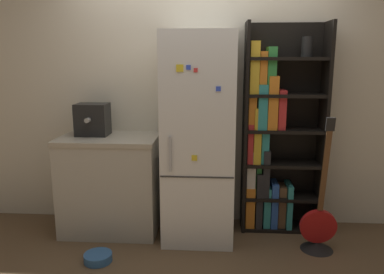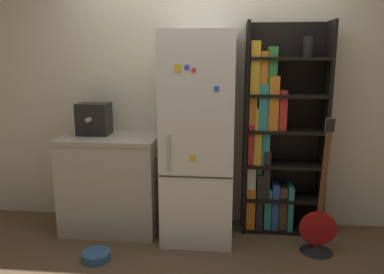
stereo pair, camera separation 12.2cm
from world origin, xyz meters
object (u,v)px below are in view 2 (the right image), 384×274
at_px(bookshelf, 274,140).
at_px(espresso_machine, 94,119).
at_px(pet_bowl, 97,255).
at_px(refrigerator, 199,138).
at_px(guitar, 318,233).

distance_m(bookshelf, espresso_machine, 1.73).
distance_m(bookshelf, pet_bowl, 1.90).
xyz_separation_m(refrigerator, bookshelf, (0.70, 0.21, -0.04)).
bearing_deg(bookshelf, espresso_machine, -176.40).
xyz_separation_m(refrigerator, guitar, (1.06, -0.25, -0.77)).
height_order(bookshelf, guitar, bookshelf).
height_order(bookshelf, espresso_machine, bookshelf).
relative_size(refrigerator, bookshelf, 0.95).
distance_m(espresso_machine, pet_bowl, 1.26).
xyz_separation_m(bookshelf, pet_bowl, (-1.50, -0.78, -0.86)).
bearing_deg(espresso_machine, guitar, -9.54).
relative_size(refrigerator, espresso_machine, 6.21).
bearing_deg(refrigerator, bookshelf, 16.60).
distance_m(refrigerator, espresso_machine, 1.03).
height_order(espresso_machine, pet_bowl, espresso_machine).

